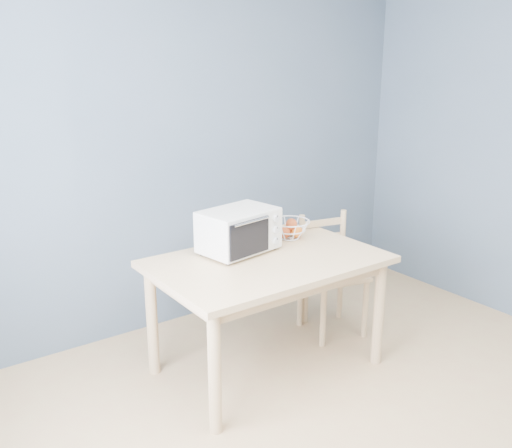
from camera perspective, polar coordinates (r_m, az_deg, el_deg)
room at (r=2.49m, az=19.07°, el=0.49°), size 4.01×4.51×2.61m
dining_table at (r=3.54m, az=1.16°, el=-5.01°), size 1.40×0.90×0.75m
toaster_oven at (r=3.56m, az=-1.96°, el=-0.68°), size 0.52×0.42×0.28m
fruit_basket at (r=3.86m, az=3.36°, el=-0.45°), size 0.36×0.36×0.14m
dining_chair at (r=4.16m, az=7.43°, el=-5.09°), size 0.48×0.48×0.86m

